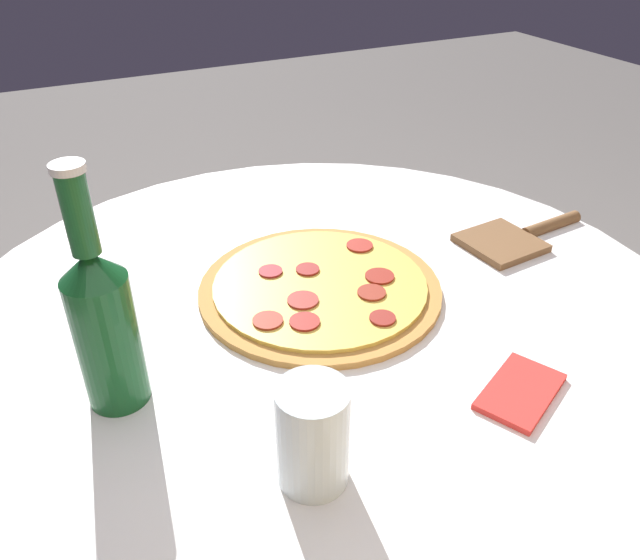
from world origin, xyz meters
TOP-DOWN VIEW (x-y plane):
  - table at (0.00, 0.00)m, footprint 1.06×1.06m
  - pizza at (-0.02, -0.04)m, footprint 0.35×0.35m
  - beer_bottle at (0.29, 0.05)m, footprint 0.07×0.07m
  - pizza_paddle at (-0.37, -0.03)m, footprint 0.24×0.12m
  - drinking_glass at (0.14, 0.25)m, footprint 0.07×0.07m
  - napkin at (-0.13, 0.26)m, footprint 0.13×0.11m

SIDE VIEW (x-z plane):
  - table at x=0.00m, z-range 0.17..0.86m
  - napkin at x=-0.13m, z-range 0.69..0.70m
  - pizza_paddle at x=-0.37m, z-range 0.69..0.71m
  - pizza at x=-0.02m, z-range 0.69..0.71m
  - drinking_glass at x=0.14m, z-range 0.69..0.81m
  - beer_bottle at x=0.29m, z-range 0.66..0.94m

